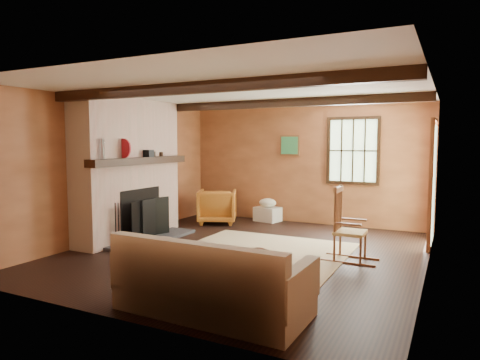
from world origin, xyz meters
The scene contains 10 objects.
ground centered at (0.00, 0.00, 0.00)m, with size 5.50×5.50×0.00m, color black.
room_envelope centered at (0.22, 0.26, 1.63)m, with size 5.02×5.52×2.44m.
fireplace centered at (-2.23, 0.00, 1.10)m, with size 1.02×2.30×2.40m.
rug centered at (0.20, -0.20, 0.00)m, with size 2.50×3.00×0.01m, color tan.
rocking_chair centered at (1.46, 0.26, 0.44)m, with size 0.76×0.43×1.05m.
sofa centered at (0.70, -2.24, 0.27)m, with size 1.92×0.89×0.77m.
firewood_pile centered at (-1.89, 2.60, 0.11)m, with size 0.58×0.11×0.21m.
laundry_basket centered at (-0.71, 2.54, 0.15)m, with size 0.50×0.38×0.30m, color silver.
basket_pillow centered at (-0.71, 2.54, 0.39)m, with size 0.37×0.30×0.19m, color beige.
armchair centered at (-1.56, 1.87, 0.35)m, with size 0.75×0.77×0.70m, color #BF6026.
Camera 1 is at (2.76, -5.72, 1.66)m, focal length 32.00 mm.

